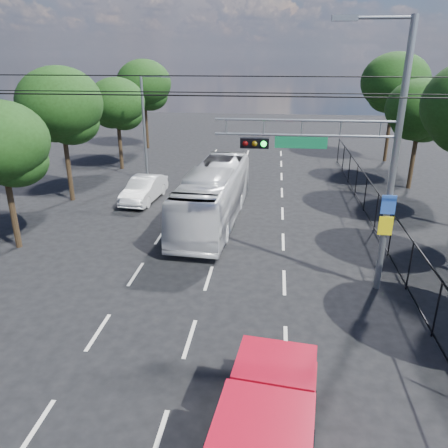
# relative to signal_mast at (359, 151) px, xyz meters

# --- Properties ---
(ground) EXTENTS (120.00, 120.00, 0.00)m
(ground) POSITION_rel_signal_mast_xyz_m (-5.28, -7.99, -5.24)
(ground) COLOR black
(ground) RESTS_ON ground
(lane_markings) EXTENTS (6.12, 38.00, 0.01)m
(lane_markings) POSITION_rel_signal_mast_xyz_m (-5.28, 6.01, -5.24)
(lane_markings) COLOR beige
(lane_markings) RESTS_ON ground
(signal_mast) EXTENTS (6.43, 0.39, 9.50)m
(signal_mast) POSITION_rel_signal_mast_xyz_m (0.00, 0.00, 0.00)
(signal_mast) COLOR slate
(signal_mast) RESTS_ON ground
(streetlight_left) EXTENTS (2.09, 0.22, 7.08)m
(streetlight_left) POSITION_rel_signal_mast_xyz_m (-11.62, 14.01, -1.30)
(streetlight_left) COLOR slate
(streetlight_left) RESTS_ON ground
(utility_wires) EXTENTS (22.00, 5.04, 0.74)m
(utility_wires) POSITION_rel_signal_mast_xyz_m (-5.28, 0.84, 1.99)
(utility_wires) COLOR black
(utility_wires) RESTS_ON ground
(fence_right) EXTENTS (0.06, 34.03, 2.00)m
(fence_right) POSITION_rel_signal_mast_xyz_m (2.32, 4.18, -4.21)
(fence_right) COLOR black
(fence_right) RESTS_ON ground
(tree_right_d) EXTENTS (4.32, 4.32, 7.02)m
(tree_right_d) POSITION_rel_signal_mast_xyz_m (6.13, 14.03, -0.39)
(tree_right_d) COLOR black
(tree_right_d) RESTS_ON ground
(tree_right_e) EXTENTS (5.28, 5.28, 8.58)m
(tree_right_e) POSITION_rel_signal_mast_xyz_m (6.33, 22.03, 0.69)
(tree_right_e) COLOR black
(tree_right_e) RESTS_ON ground
(tree_left_b) EXTENTS (4.08, 4.08, 6.63)m
(tree_left_b) POSITION_rel_signal_mast_xyz_m (-14.47, 2.03, -0.66)
(tree_left_b) COLOR black
(tree_left_b) RESTS_ON ground
(tree_left_c) EXTENTS (4.80, 4.80, 7.80)m
(tree_left_c) POSITION_rel_signal_mast_xyz_m (-15.07, 9.03, 0.15)
(tree_left_c) COLOR black
(tree_left_c) RESTS_ON ground
(tree_left_d) EXTENTS (4.20, 4.20, 6.83)m
(tree_left_d) POSITION_rel_signal_mast_xyz_m (-14.67, 17.03, -0.52)
(tree_left_d) COLOR black
(tree_left_d) RESTS_ON ground
(tree_left_e) EXTENTS (4.92, 4.92, 7.99)m
(tree_left_e) POSITION_rel_signal_mast_xyz_m (-14.87, 25.03, 0.29)
(tree_left_e) COLOR black
(tree_left_e) RESTS_ON ground
(red_pickup) EXTENTS (2.48, 5.41, 1.95)m
(red_pickup) POSITION_rel_signal_mast_xyz_m (-2.80, -8.28, -4.20)
(red_pickup) COLOR black
(red_pickup) RESTS_ON ground
(navy_hatchback) EXTENTS (1.81, 3.90, 1.29)m
(navy_hatchback) POSITION_rel_signal_mast_xyz_m (-3.28, -8.29, -4.60)
(navy_hatchback) COLOR black
(navy_hatchback) RESTS_ON ground
(white_bus) EXTENTS (3.06, 10.58, 2.91)m
(white_bus) POSITION_rel_signal_mast_xyz_m (-5.95, 6.36, -3.79)
(white_bus) COLOR silver
(white_bus) RESTS_ON ground
(white_van) EXTENTS (1.95, 4.56, 1.46)m
(white_van) POSITION_rel_signal_mast_xyz_m (-10.63, 9.35, -4.51)
(white_van) COLOR silver
(white_van) RESTS_ON ground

